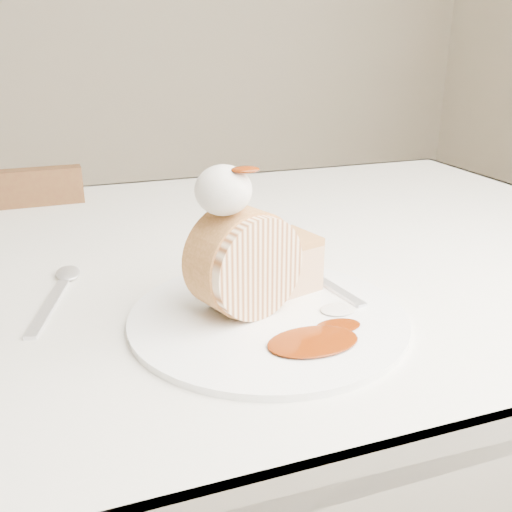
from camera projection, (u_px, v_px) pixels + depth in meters
name	position (u px, v px, depth m)	size (l,w,h in m)	color
table	(205.00, 308.00, 0.84)	(1.40, 0.90, 0.75)	silver
plate	(268.00, 317.00, 0.61)	(0.30, 0.30, 0.01)	white
roulade_slice	(244.00, 262.00, 0.60)	(0.11, 0.11, 0.06)	beige
cake_chunk	(285.00, 266.00, 0.66)	(0.07, 0.06, 0.05)	#C8874B
whipped_cream	(223.00, 190.00, 0.56)	(0.06, 0.06, 0.05)	silver
caramel_drizzle	(245.00, 163.00, 0.54)	(0.03, 0.02, 0.01)	#641F04
caramel_pool	(313.00, 341.00, 0.55)	(0.09, 0.06, 0.00)	#641F04
fork	(329.00, 285.00, 0.67)	(0.02, 0.18, 0.00)	silver
spoon	(49.00, 307.00, 0.63)	(0.03, 0.18, 0.00)	silver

